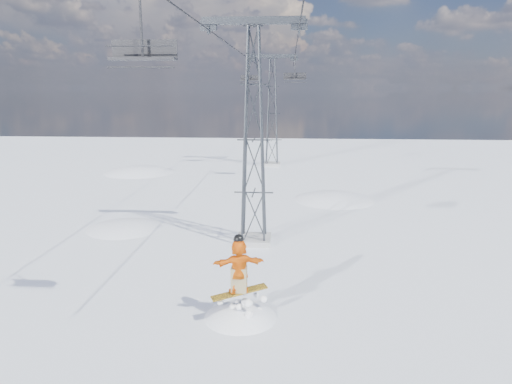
{
  "coord_description": "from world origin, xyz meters",
  "views": [
    {
      "loc": [
        2.6,
        -15.16,
        8.07
      ],
      "look_at": [
        1.25,
        3.45,
        3.82
      ],
      "focal_mm": 32.0,
      "sensor_mm": 36.0,
      "label": 1
    }
  ],
  "objects_px": {
    "lift_tower_far": "(272,114)",
    "lift_chair_near": "(143,52)",
    "lift_tower_near": "(254,141)",
    "snowboarder_jump": "(241,356)"
  },
  "relations": [
    {
      "from": "lift_tower_near",
      "to": "snowboarder_jump",
      "type": "bearing_deg",
      "value": -88.95
    },
    {
      "from": "snowboarder_jump",
      "to": "lift_chair_near",
      "type": "height_order",
      "value": "lift_chair_near"
    },
    {
      "from": "snowboarder_jump",
      "to": "lift_tower_far",
      "type": "bearing_deg",
      "value": 90.26
    },
    {
      "from": "snowboarder_jump",
      "to": "lift_tower_near",
      "type": "bearing_deg",
      "value": 91.05
    },
    {
      "from": "lift_tower_far",
      "to": "lift_chair_near",
      "type": "relative_size",
      "value": 5.06
    },
    {
      "from": "lift_tower_far",
      "to": "snowboarder_jump",
      "type": "distance_m",
      "value": 33.94
    },
    {
      "from": "lift_tower_far",
      "to": "snowboarder_jump",
      "type": "xyz_separation_m",
      "value": [
        0.15,
        -33.19,
        -7.06
      ]
    },
    {
      "from": "lift_tower_near",
      "to": "snowboarder_jump",
      "type": "height_order",
      "value": "lift_tower_near"
    },
    {
      "from": "lift_tower_near",
      "to": "lift_tower_far",
      "type": "height_order",
      "value": "same"
    },
    {
      "from": "snowboarder_jump",
      "to": "lift_chair_near",
      "type": "relative_size",
      "value": 3.17
    }
  ]
}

